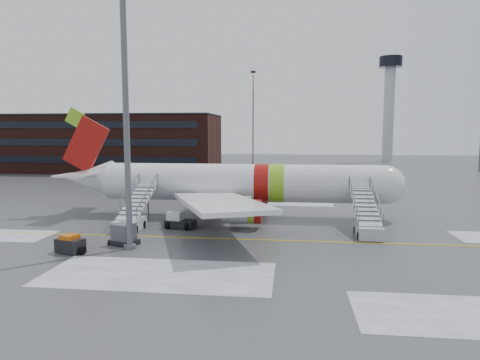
# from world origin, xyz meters

# --- Properties ---
(ground) EXTENTS (260.00, 260.00, 0.00)m
(ground) POSITION_xyz_m (0.00, 0.00, 0.00)
(ground) COLOR #494C4F
(ground) RESTS_ON ground
(airliner) EXTENTS (35.03, 32.97, 11.18)m
(airliner) POSITION_xyz_m (-3.88, 8.20, 3.42)
(airliner) COLOR white
(airliner) RESTS_ON ground
(airstair_fwd) EXTENTS (2.05, 7.70, 3.48)m
(airstair_fwd) POSITION_xyz_m (8.33, 1.67, 1.06)
(airstair_fwd) COLOR #A6A8AD
(airstair_fwd) RESTS_ON ground
(airstair_aft) EXTENTS (2.05, 7.70, 3.48)m
(airstair_aft) POSITION_xyz_m (-12.05, 1.67, 1.06)
(airstair_aft) COLOR #BABEC2
(airstair_aft) RESTS_ON ground
(pushback_tug) EXTENTS (2.79, 2.28, 1.48)m
(pushback_tug) POSITION_xyz_m (-8.04, 2.49, 0.65)
(pushback_tug) COLOR black
(pushback_tug) RESTS_ON ground
(uld_container) EXTENTS (2.38, 2.06, 1.63)m
(uld_container) POSITION_xyz_m (-10.76, -3.60, 0.76)
(uld_container) COLOR black
(uld_container) RESTS_ON ground
(baggage_tractor) EXTENTS (2.66, 1.74, 1.31)m
(baggage_tractor) POSITION_xyz_m (-13.71, -6.22, 0.56)
(baggage_tractor) COLOR black
(baggage_tractor) RESTS_ON ground
(light_mast_near) EXTENTS (1.20, 1.20, 24.18)m
(light_mast_near) POSITION_xyz_m (-9.87, -4.70, 12.55)
(light_mast_near) COLOR #595B60
(light_mast_near) RESTS_ON ground
(terminal_building) EXTENTS (62.00, 16.11, 12.30)m
(terminal_building) POSITION_xyz_m (-45.00, 54.98, 6.20)
(terminal_building) COLOR #3F1E16
(terminal_building) RESTS_ON ground
(control_tower) EXTENTS (6.40, 6.40, 30.00)m
(control_tower) POSITION_xyz_m (30.00, 95.00, 18.75)
(control_tower) COLOR #B2B5BA
(control_tower) RESTS_ON ground
(light_mast_far_n) EXTENTS (1.20, 1.20, 24.25)m
(light_mast_far_n) POSITION_xyz_m (-8.00, 78.00, 13.84)
(light_mast_far_n) COLOR #595B60
(light_mast_far_n) RESTS_ON ground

